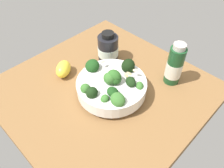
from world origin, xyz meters
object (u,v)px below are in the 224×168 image
at_px(bottle_tall, 108,49).
at_px(bottle_short, 175,66).
at_px(lemon_wedge, 63,69).
at_px(bowl_of_broccoli, 112,84).

distance_m(bottle_tall, bottle_short, 0.24).
height_order(lemon_wedge, bottle_short, bottle_short).
relative_size(bowl_of_broccoli, bottle_short, 1.52).
relative_size(bowl_of_broccoli, bottle_tall, 1.97).
height_order(bowl_of_broccoli, bottle_short, bottle_short).
bearing_deg(bottle_tall, lemon_wedge, -106.82).
bearing_deg(bottle_short, bottle_tall, -163.61).
bearing_deg(bowl_of_broccoli, bottle_tall, 139.25).
bearing_deg(lemon_wedge, bottle_tall, 73.18).
bearing_deg(bottle_short, lemon_wedge, -140.35).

